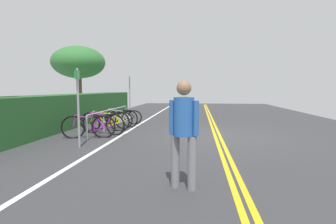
{
  "coord_description": "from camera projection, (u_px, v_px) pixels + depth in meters",
  "views": [
    {
      "loc": [
        -8.94,
        0.66,
        1.6
      ],
      "look_at": [
        0.54,
        1.75,
        0.75
      ],
      "focal_mm": 28.19,
      "sensor_mm": 36.0,
      "label": 1
    }
  ],
  "objects": [
    {
      "name": "hedge_backdrop",
      "position": [
        73.0,
        109.0,
        11.93
      ],
      "size": [
        13.34,
        1.39,
        1.35
      ],
      "primitive_type": "cube",
      "color": "#235626",
      "rests_on": "ground_plane"
    },
    {
      "name": "bicycle_0",
      "position": [
        89.0,
        127.0,
        8.53
      ],
      "size": [
        0.54,
        1.71,
        0.79
      ],
      "color": "black",
      "rests_on": "ground_plane"
    },
    {
      "name": "pedestrian",
      "position": [
        184.0,
        127.0,
        4.14
      ],
      "size": [
        0.32,
        0.47,
        1.73
      ],
      "color": "slate",
      "rests_on": "ground_plane"
    },
    {
      "name": "bicycle_5",
      "position": [
        123.0,
        117.0,
        11.86
      ],
      "size": [
        0.55,
        1.63,
        0.68
      ],
      "color": "black",
      "rests_on": "ground_plane"
    },
    {
      "name": "sign_post_far",
      "position": [
        130.0,
        94.0,
        12.75
      ],
      "size": [
        0.36,
        0.1,
        2.2
      ],
      "color": "gray",
      "rests_on": "ground_plane"
    },
    {
      "name": "bicycle_2",
      "position": [
        105.0,
        121.0,
        9.93
      ],
      "size": [
        0.52,
        1.81,
        0.79
      ],
      "color": "black",
      "rests_on": "ground_plane"
    },
    {
      "name": "tree_mid",
      "position": [
        79.0,
        63.0,
        17.21
      ],
      "size": [
        3.42,
        3.42,
        4.35
      ],
      "color": "brown",
      "rests_on": "ground_plane"
    },
    {
      "name": "centre_line_yellow_inner",
      "position": [
        220.0,
        136.0,
        8.9
      ],
      "size": [
        35.7,
        0.1,
        0.0
      ],
      "primitive_type": "cube",
      "color": "gold",
      "rests_on": "ground_plane"
    },
    {
      "name": "bicycle_3",
      "position": [
        112.0,
        120.0,
        10.5
      ],
      "size": [
        0.59,
        1.63,
        0.73
      ],
      "color": "black",
      "rests_on": "ground_plane"
    },
    {
      "name": "bicycle_1",
      "position": [
        103.0,
        124.0,
        9.29
      ],
      "size": [
        0.62,
        1.73,
        0.79
      ],
      "color": "black",
      "rests_on": "ground_plane"
    },
    {
      "name": "bike_lane_stripe_white",
      "position": [
        123.0,
        134.0,
        9.29
      ],
      "size": [
        35.7,
        0.12,
        0.0
      ],
      "primitive_type": "cube",
      "color": "white",
      "rests_on": "ground_plane"
    },
    {
      "name": "ground_plane",
      "position": [
        217.0,
        137.0,
        8.91
      ],
      "size": [
        39.67,
        12.68,
        0.05
      ],
      "primitive_type": "cube",
      "color": "#353538"
    },
    {
      "name": "centre_line_yellow_outer",
      "position": [
        215.0,
        136.0,
        8.92
      ],
      "size": [
        35.7,
        0.1,
        0.0
      ],
      "primitive_type": "cube",
      "color": "gold",
      "rests_on": "ground_plane"
    },
    {
      "name": "sign_post_near",
      "position": [
        78.0,
        100.0,
        7.07
      ],
      "size": [
        0.36,
        0.07,
        2.14
      ],
      "color": "gray",
      "rests_on": "ground_plane"
    },
    {
      "name": "bike_rack",
      "position": [
        110.0,
        115.0,
        10.2
      ],
      "size": [
        4.39,
        0.05,
        0.8
      ],
      "color": "#9EA0A5",
      "rests_on": "ground_plane"
    },
    {
      "name": "bicycle_4",
      "position": [
        119.0,
        118.0,
        11.19
      ],
      "size": [
        0.6,
        1.74,
        0.77
      ],
      "color": "black",
      "rests_on": "ground_plane"
    }
  ]
}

